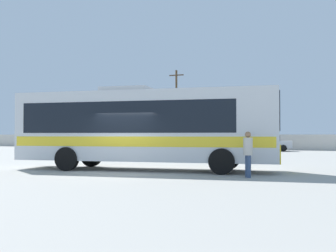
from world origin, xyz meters
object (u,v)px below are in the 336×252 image
(attendant_by_bus_door, at_px, (248,152))
(roadside_tree_left, at_px, (127,120))
(coach_bus_silver_yellow, at_px, (142,126))
(parked_car_leftmost_maroon, at_px, (105,142))
(utility_pole_near, at_px, (176,107))
(roadside_tree_midleft, at_px, (204,113))
(parked_car_third_black, at_px, (214,143))
(parked_car_second_grey, at_px, (153,142))
(parked_car_rightmost_silver, at_px, (269,143))

(attendant_by_bus_door, bearing_deg, roadside_tree_left, 124.23)
(coach_bus_silver_yellow, distance_m, parked_car_leftmost_maroon, 28.81)
(coach_bus_silver_yellow, distance_m, utility_pole_near, 30.41)
(attendant_by_bus_door, distance_m, roadside_tree_midleft, 35.00)
(roadside_tree_midleft, bearing_deg, coach_bus_silver_yellow, -77.67)
(coach_bus_silver_yellow, distance_m, parked_car_third_black, 23.67)
(parked_car_second_grey, relative_size, parked_car_rightmost_silver, 1.11)
(parked_car_rightmost_silver, bearing_deg, roadside_tree_left, 155.31)
(parked_car_leftmost_maroon, relative_size, parked_car_rightmost_silver, 0.98)
(roadside_tree_left, xyz_separation_m, roadside_tree_midleft, (11.76, -1.98, 0.63))
(parked_car_third_black, bearing_deg, parked_car_second_grey, -176.93)
(attendant_by_bus_door, height_order, parked_car_leftmost_maroon, attendant_by_bus_door)
(parked_car_rightmost_silver, xyz_separation_m, roadside_tree_left, (-20.80, 9.57, 2.89))
(attendant_by_bus_door, distance_m, parked_car_rightmost_silver, 25.32)
(attendant_by_bus_door, xyz_separation_m, roadside_tree_midleft, (-11.87, 32.75, 3.37))
(coach_bus_silver_yellow, bearing_deg, parked_car_leftmost_maroon, 124.58)
(coach_bus_silver_yellow, xyz_separation_m, parked_car_leftmost_maroon, (-16.34, 23.70, -1.23))
(parked_car_leftmost_maroon, bearing_deg, coach_bus_silver_yellow, -55.42)
(coach_bus_silver_yellow, relative_size, roadside_tree_left, 2.14)
(attendant_by_bus_door, bearing_deg, parked_car_rightmost_silver, 96.40)
(attendant_by_bus_door, relative_size, roadside_tree_midleft, 0.26)
(parked_car_third_black, bearing_deg, parked_car_rightmost_silver, 3.70)
(utility_pole_near, distance_m, roadside_tree_midleft, 3.74)
(parked_car_third_black, bearing_deg, roadside_tree_midleft, 114.21)
(parked_car_rightmost_silver, bearing_deg, utility_pole_near, 156.87)
(coach_bus_silver_yellow, height_order, roadside_tree_midleft, roadside_tree_midleft)
(coach_bus_silver_yellow, bearing_deg, parked_car_second_grey, 113.42)
(roadside_tree_left, relative_size, roadside_tree_midleft, 0.85)
(parked_car_second_grey, height_order, roadside_tree_midleft, roadside_tree_midleft)
(parked_car_second_grey, distance_m, roadside_tree_left, 13.73)
(parked_car_second_grey, bearing_deg, parked_car_third_black, 3.07)
(parked_car_leftmost_maroon, bearing_deg, parked_car_third_black, -1.28)
(parked_car_second_grey, relative_size, roadside_tree_midleft, 0.73)
(parked_car_third_black, bearing_deg, attendant_by_bus_door, -71.51)
(parked_car_third_black, height_order, parked_car_rightmost_silver, parked_car_rightmost_silver)
(parked_car_third_black, relative_size, roadside_tree_left, 0.79)
(roadside_tree_midleft, bearing_deg, utility_pole_near, -135.21)
(parked_car_leftmost_maroon, bearing_deg, roadside_tree_left, 103.27)
(utility_pole_near, bearing_deg, coach_bus_silver_yellow, -71.76)
(roadside_tree_midleft, bearing_deg, parked_car_third_black, -65.79)
(parked_car_rightmost_silver, bearing_deg, attendant_by_bus_door, -83.60)
(roadside_tree_midleft, bearing_deg, roadside_tree_left, 170.46)
(roadside_tree_midleft, bearing_deg, parked_car_rightmost_silver, -40.00)
(parked_car_rightmost_silver, distance_m, utility_pole_near, 13.33)
(parked_car_second_grey, height_order, parked_car_rightmost_silver, parked_car_rightmost_silver)
(utility_pole_near, bearing_deg, attendant_by_bus_door, -64.32)
(parked_car_rightmost_silver, bearing_deg, roadside_tree_midleft, 140.00)
(parked_car_third_black, height_order, roadside_tree_midleft, roadside_tree_midleft)
(attendant_by_bus_door, height_order, parked_car_rightmost_silver, attendant_by_bus_door)
(attendant_by_bus_door, bearing_deg, roadside_tree_midleft, 109.92)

